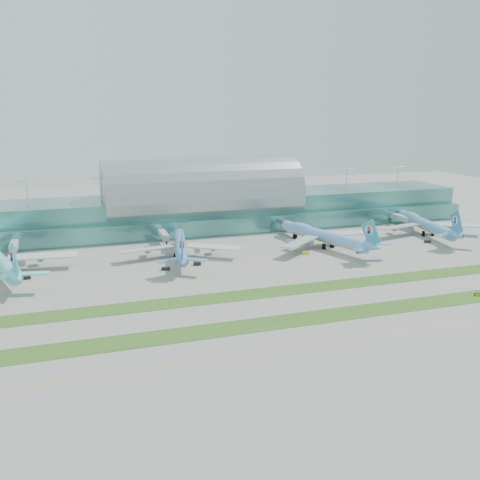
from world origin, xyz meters
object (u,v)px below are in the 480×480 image
object	(u,v)px
airliner_b	(180,246)
taxiway_sign_east	(478,295)
airliner_d	(425,224)
airliner_c	(323,235)
terminal	(203,205)

from	to	relation	value
airliner_b	taxiway_sign_east	world-z (taller)	airliner_b
airliner_d	taxiway_sign_east	distance (m)	108.86
airliner_c	airliner_b	bearing A→B (deg)	161.13
airliner_d	taxiway_sign_east	size ratio (longest dim) A/B	26.55
airliner_c	terminal	bearing A→B (deg)	109.94
airliner_c	airliner_d	distance (m)	70.95
airliner_b	airliner_c	size ratio (longest dim) A/B	0.92
terminal	airliner_c	bearing A→B (deg)	-53.85
airliner_b	airliner_c	xyz separation A→B (m)	(76.36, -3.54, 0.59)
airliner_c	airliner_d	size ratio (longest dim) A/B	0.99
terminal	airliner_d	size ratio (longest dim) A/B	4.58
terminal	airliner_d	xyz separation A→B (m)	(119.27, -58.99, -7.91)
terminal	airliner_c	distance (m)	83.01
airliner_b	airliner_d	xyz separation A→B (m)	(146.89, 4.20, 0.54)
terminal	airliner_b	xyz separation A→B (m)	(-27.61, -63.19, -8.45)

